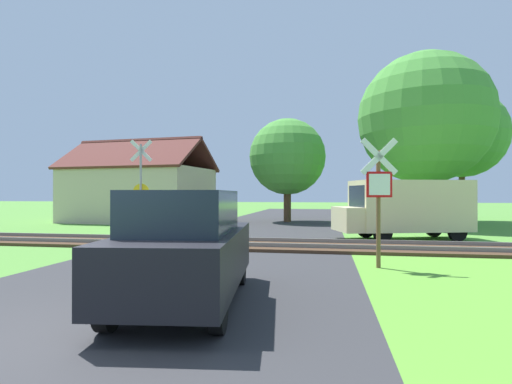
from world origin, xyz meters
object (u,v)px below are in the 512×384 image
Objects in this scene: stop_sign_near at (379,193)px; parked_car at (187,247)px; tree_center at (287,157)px; crossing_sign_far at (141,184)px; tree_right at (425,118)px; mail_truck at (405,207)px; tree_far at (462,134)px; house at (140,193)px.

stop_sign_near is 5.05m from parked_car.
crossing_sign_far is at bearing -115.05° from tree_center.
tree_right is at bearing -14.44° from tree_center.
tree_far is at bearing -43.00° from mail_truck.
crossing_sign_far is 0.41× the size of tree_right.
house is 1.73× the size of mail_truck.
house is 20.51m from tree_far.
crossing_sign_far is 0.47× the size of tree_far.
mail_truck is (10.13, 1.31, -0.88)m from crossing_sign_far.
parked_car is at bearing -89.25° from tree_center.
house is at bearing 46.22° from mail_truck.
mail_truck is (1.75, 6.26, -0.52)m from stop_sign_near.
mail_truck is at bearing 56.14° from parked_car.
house is 2.17× the size of parked_car.
tree_far is 1.97× the size of parked_car.
mail_truck is at bearing -58.91° from tree_center.
tree_far is 1.57× the size of mail_truck.
stop_sign_near is 0.47× the size of tree_center.
parked_car is (9.41, -17.37, -0.93)m from house.
tree_far reaches higher than parked_car.
tree_right is at bearing 59.65° from parked_car.
stop_sign_near is at bearing -76.58° from tree_center.
stop_sign_near is at bearing -42.09° from crossing_sign_far.
tree_far is 23.69m from parked_car.
tree_right reaches higher than tree_center.
parked_car is (0.25, -18.80, -3.15)m from tree_center.
stop_sign_near is at bearing 147.78° from mail_truck.
house is 1.10× the size of tree_far.
tree_right is at bearing -128.14° from tree_far.
tree_far reaches higher than tree_center.
tree_center is at bearing -87.53° from stop_sign_near.
tree_right reaches higher than tree_far.
tree_center is 1.23× the size of mail_truck.
crossing_sign_far is 15.35m from tree_right.
stop_sign_near is at bearing 40.82° from parked_car.
house reaches higher than parked_car.
crossing_sign_far is 10.25m from mail_truck.
tree_right is (-3.08, -3.92, 0.35)m from tree_far.
stop_sign_near is 18.74m from house.
mail_truck is at bearing -116.56° from stop_sign_near.
house is (-4.40, 8.76, -0.30)m from crossing_sign_far.
crossing_sign_far is 0.60× the size of tree_center.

